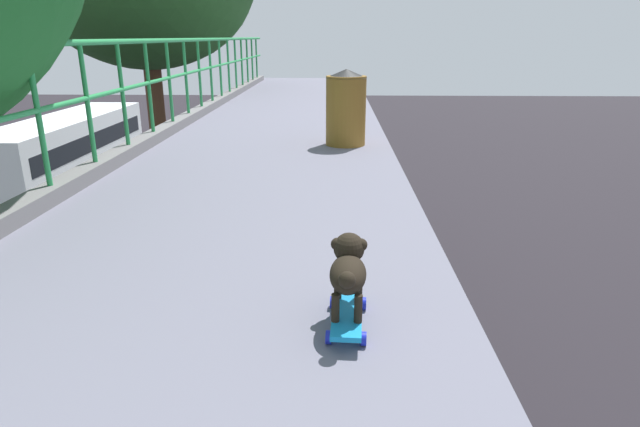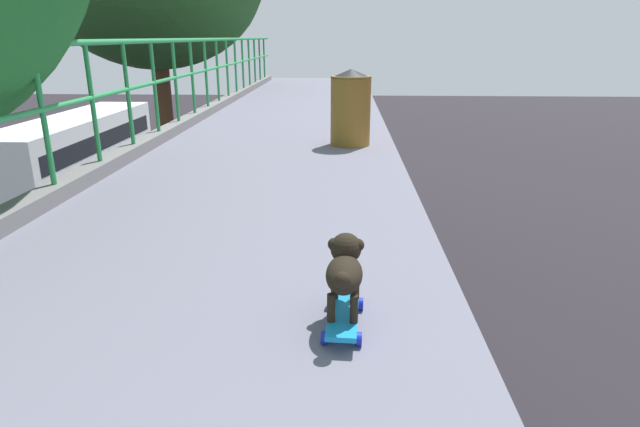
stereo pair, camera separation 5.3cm
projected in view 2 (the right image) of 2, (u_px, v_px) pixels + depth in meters
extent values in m
cylinder|color=green|center=(43.00, 117.00, 4.08)|extent=(0.04, 0.04, 1.08)
cylinder|color=green|center=(93.00, 104.00, 4.87)|extent=(0.04, 0.04, 1.08)
cylinder|color=green|center=(128.00, 94.00, 5.67)|extent=(0.04, 0.04, 1.08)
cylinder|color=green|center=(155.00, 87.00, 6.46)|extent=(0.04, 0.04, 1.08)
cylinder|color=green|center=(176.00, 82.00, 7.26)|extent=(0.04, 0.04, 1.08)
cylinder|color=green|center=(192.00, 77.00, 8.05)|extent=(0.04, 0.04, 1.08)
cylinder|color=green|center=(206.00, 73.00, 8.85)|extent=(0.04, 0.04, 1.08)
cylinder|color=green|center=(217.00, 70.00, 9.64)|extent=(0.04, 0.04, 1.08)
cylinder|color=green|center=(227.00, 68.00, 10.44)|extent=(0.04, 0.04, 1.08)
cylinder|color=green|center=(236.00, 66.00, 11.23)|extent=(0.04, 0.04, 1.08)
cylinder|color=green|center=(243.00, 64.00, 12.03)|extent=(0.04, 0.04, 1.08)
cylinder|color=green|center=(249.00, 62.00, 12.82)|extent=(0.04, 0.04, 1.08)
cylinder|color=green|center=(255.00, 61.00, 13.62)|extent=(0.04, 0.04, 1.08)
cylinder|color=green|center=(260.00, 59.00, 14.41)|extent=(0.04, 0.04, 1.08)
cylinder|color=green|center=(264.00, 58.00, 15.21)|extent=(0.04, 0.04, 1.08)
cube|color=slate|center=(33.00, 288.00, 12.65)|extent=(1.80, 4.25, 0.71)
cube|color=#1E232B|center=(22.00, 268.00, 12.21)|extent=(1.56, 1.79, 0.57)
cylinder|color=black|center=(96.00, 273.00, 14.03)|extent=(0.21, 0.65, 0.65)
cylinder|color=black|center=(33.00, 272.00, 14.11)|extent=(0.21, 0.65, 0.65)
cylinder|color=black|center=(37.00, 329.00, 11.35)|extent=(0.21, 0.65, 0.65)
cube|color=white|center=(78.00, 152.00, 22.06)|extent=(2.44, 10.66, 2.88)
cube|color=black|center=(76.00, 140.00, 21.90)|extent=(2.46, 9.80, 0.70)
cylinder|color=black|center=(141.00, 161.00, 25.93)|extent=(0.28, 0.96, 0.96)
cylinder|color=black|center=(94.00, 161.00, 26.03)|extent=(0.28, 0.96, 0.96)
cylinder|color=black|center=(75.00, 201.00, 19.63)|extent=(0.28, 0.96, 0.96)
cylinder|color=black|center=(14.00, 201.00, 19.72)|extent=(0.28, 0.96, 0.96)
cylinder|color=#553523|center=(169.00, 160.00, 14.23)|extent=(0.44, 0.44, 6.27)
cube|color=#1586C8|center=(344.00, 311.00, 2.39)|extent=(0.16, 0.49, 0.02)
cylinder|color=#1A25BA|center=(361.00, 304.00, 2.55)|extent=(0.03, 0.06, 0.06)
cylinder|color=#1A25BA|center=(330.00, 302.00, 2.56)|extent=(0.03, 0.06, 0.06)
cylinder|color=#1A25BA|center=(359.00, 339.00, 2.25)|extent=(0.03, 0.06, 0.06)
cylinder|color=#1A25BA|center=(324.00, 337.00, 2.26)|extent=(0.03, 0.06, 0.06)
cylinder|color=black|center=(356.00, 286.00, 2.46)|extent=(0.04, 0.04, 0.13)
cylinder|color=black|center=(335.00, 285.00, 2.47)|extent=(0.04, 0.04, 0.13)
cylinder|color=black|center=(354.00, 309.00, 2.26)|extent=(0.04, 0.04, 0.13)
cylinder|color=black|center=(331.00, 308.00, 2.27)|extent=(0.04, 0.04, 0.13)
ellipsoid|color=black|center=(344.00, 274.00, 2.33)|extent=(0.18, 0.30, 0.15)
sphere|color=black|center=(346.00, 248.00, 2.42)|extent=(0.14, 0.14, 0.14)
ellipsoid|color=black|center=(347.00, 245.00, 2.49)|extent=(0.05, 0.07, 0.04)
sphere|color=black|center=(358.00, 245.00, 2.41)|extent=(0.06, 0.06, 0.06)
sphere|color=black|center=(334.00, 244.00, 2.42)|extent=(0.06, 0.06, 0.06)
sphere|color=black|center=(342.00, 280.00, 2.17)|extent=(0.07, 0.07, 0.07)
cylinder|color=brown|center=(351.00, 111.00, 6.31)|extent=(0.48, 0.48, 0.81)
cone|color=black|center=(351.00, 73.00, 6.18)|extent=(0.49, 0.49, 0.10)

